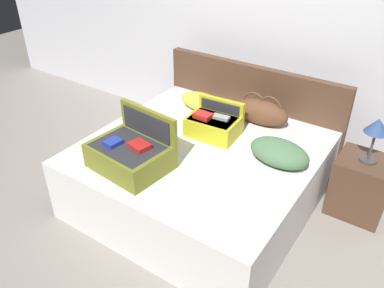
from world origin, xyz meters
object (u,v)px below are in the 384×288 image
object	(u,v)px
duffel_bag	(261,112)
pillow_center_head	(279,153)
nightstand	(360,186)
table_lamp	(377,128)
pillow_near_headboard	(201,102)
hard_case_large	(131,153)
bed	(201,174)
hard_case_medium	(214,124)

from	to	relation	value
duffel_bag	pillow_center_head	size ratio (longest dim) A/B	1.06
nightstand	table_lamp	size ratio (longest dim) A/B	1.37
pillow_near_headboard	pillow_center_head	xyz separation A→B (m)	(0.99, -0.44, 0.02)
hard_case_large	pillow_near_headboard	world-z (taller)	hard_case_large
hard_case_large	bed	bearing A→B (deg)	66.57
pillow_near_headboard	table_lamp	xyz separation A→B (m)	(1.56, 0.05, 0.18)
duffel_bag	nightstand	size ratio (longest dim) A/B	0.99
hard_case_medium	duffel_bag	world-z (taller)	duffel_bag
hard_case_medium	nightstand	bearing A→B (deg)	14.44
hard_case_large	pillow_center_head	world-z (taller)	hard_case_large
bed	pillow_center_head	size ratio (longest dim) A/B	3.76
duffel_bag	pillow_center_head	distance (m)	0.63
duffel_bag	pillow_near_headboard	bearing A→B (deg)	-174.88
nightstand	bed	bearing A→B (deg)	-151.85
pillow_near_headboard	table_lamp	world-z (taller)	table_lamp
nightstand	table_lamp	bearing A→B (deg)	45.00
hard_case_medium	pillow_center_head	size ratio (longest dim) A/B	0.93
duffel_bag	table_lamp	bearing A→B (deg)	-0.29
hard_case_medium	table_lamp	xyz separation A→B (m)	(1.21, 0.40, 0.15)
hard_case_medium	table_lamp	size ratio (longest dim) A/B	1.17
duffel_bag	nightstand	distance (m)	1.05
hard_case_large	nightstand	bearing A→B (deg)	43.89
hard_case_medium	pillow_center_head	distance (m)	0.65
nightstand	hard_case_medium	bearing A→B (deg)	-161.73
bed	table_lamp	bearing A→B (deg)	28.15
pillow_center_head	table_lamp	distance (m)	0.77
hard_case_medium	nightstand	distance (m)	1.34
table_lamp	hard_case_medium	bearing A→B (deg)	-161.73
duffel_bag	table_lamp	xyz separation A→B (m)	(0.96, -0.00, 0.14)
bed	hard_case_medium	world-z (taller)	hard_case_medium
pillow_center_head	nightstand	xyz separation A→B (m)	(0.57, 0.49, -0.39)
hard_case_large	pillow_near_headboard	size ratio (longest dim) A/B	1.33
hard_case_medium	table_lamp	distance (m)	1.28
duffel_bag	pillow_center_head	xyz separation A→B (m)	(0.39, -0.49, -0.03)
hard_case_medium	duffel_bag	distance (m)	0.48
nightstand	table_lamp	world-z (taller)	table_lamp
pillow_near_headboard	nightstand	bearing A→B (deg)	1.80
nightstand	hard_case_large	bearing A→B (deg)	-142.00
duffel_bag	pillow_near_headboard	xyz separation A→B (m)	(-0.60, -0.05, -0.04)
pillow_center_head	hard_case_large	bearing A→B (deg)	-143.73
pillow_center_head	table_lamp	bearing A→B (deg)	40.62
hard_case_medium	table_lamp	world-z (taller)	table_lamp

